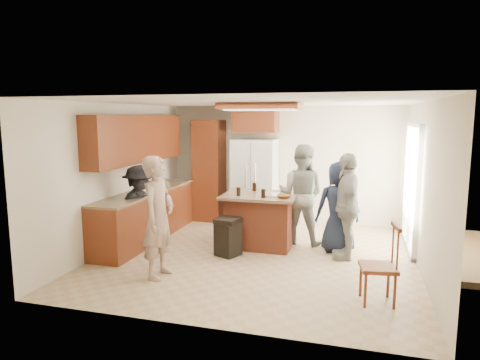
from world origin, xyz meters
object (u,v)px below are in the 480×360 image
(person_behind_left, at_px, (301,194))
(spindle_chair, at_px, (380,267))
(person_side_right, at_px, (347,206))
(trash_bin, at_px, (228,237))
(person_front_left, at_px, (158,217))
(person_counter, at_px, (140,208))
(kitchen_island, at_px, (260,220))
(person_behind_right, at_px, (339,207))
(refrigerator, at_px, (255,182))

(person_behind_left, distance_m, spindle_chair, 2.64)
(person_side_right, bearing_deg, trash_bin, -81.67)
(person_behind_left, height_order, person_side_right, person_behind_left)
(person_front_left, bearing_deg, spindle_chair, -89.62)
(person_counter, bearing_deg, person_front_left, -120.58)
(kitchen_island, bearing_deg, spindle_chair, -44.54)
(person_front_left, bearing_deg, trash_bin, -28.27)
(person_side_right, distance_m, person_counter, 3.43)
(person_behind_right, height_order, refrigerator, refrigerator)
(person_front_left, relative_size, person_behind_left, 0.97)
(person_behind_left, height_order, person_behind_right, person_behind_left)
(person_front_left, relative_size, person_counter, 1.18)
(person_behind_left, distance_m, kitchen_island, 0.87)
(person_side_right, relative_size, refrigerator, 0.95)
(person_behind_left, bearing_deg, refrigerator, -35.67)
(person_behind_right, bearing_deg, person_front_left, 20.59)
(spindle_chair, bearing_deg, refrigerator, 124.97)
(person_counter, xyz_separation_m, spindle_chair, (3.84, -1.08, -0.28))
(person_front_left, bearing_deg, kitchen_island, -28.25)
(trash_bin, distance_m, spindle_chair, 2.63)
(kitchen_island, distance_m, spindle_chair, 2.71)
(person_behind_left, relative_size, person_counter, 1.22)
(trash_bin, bearing_deg, refrigerator, 92.27)
(person_counter, bearing_deg, spindle_chair, -86.41)
(person_side_right, relative_size, trash_bin, 2.72)
(person_front_left, xyz_separation_m, person_behind_left, (1.73, 2.20, 0.03))
(person_front_left, relative_size, person_behind_right, 1.13)
(person_behind_right, bearing_deg, spindle_chair, 89.71)
(person_side_right, bearing_deg, person_behind_right, -159.70)
(person_behind_left, bearing_deg, trash_bin, 54.68)
(person_counter, height_order, refrigerator, refrigerator)
(person_counter, relative_size, trash_bin, 2.33)
(person_side_right, relative_size, spindle_chair, 1.72)
(person_behind_right, relative_size, trash_bin, 2.45)
(person_side_right, height_order, kitchen_island, person_side_right)
(person_front_left, relative_size, person_side_right, 1.01)
(person_behind_left, distance_m, person_behind_right, 0.76)
(person_behind_right, xyz_separation_m, refrigerator, (-1.82, 1.50, 0.13))
(refrigerator, height_order, kitchen_island, refrigerator)
(person_front_left, height_order, spindle_chair, person_front_left)
(trash_bin, bearing_deg, kitchen_island, 59.94)
(person_front_left, bearing_deg, refrigerator, -7.96)
(trash_bin, bearing_deg, person_behind_left, 44.74)
(person_front_left, height_order, person_counter, person_front_left)
(person_front_left, height_order, kitchen_island, person_front_left)
(kitchen_island, distance_m, trash_bin, 0.79)
(person_counter, xyz_separation_m, trash_bin, (1.52, 0.15, -0.42))
(person_behind_left, bearing_deg, person_counter, 34.97)
(spindle_chair, bearing_deg, trash_bin, 152.07)
(person_front_left, distance_m, trash_bin, 1.44)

